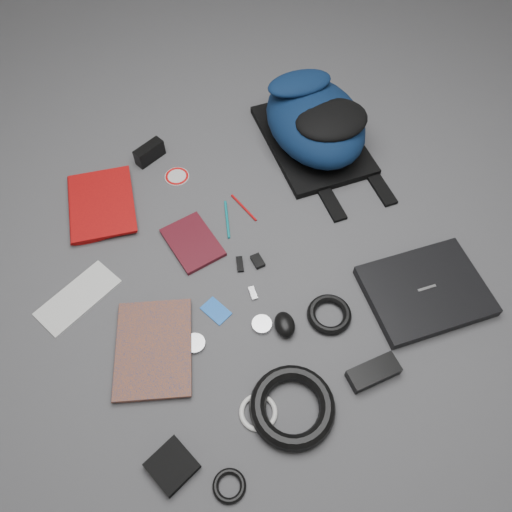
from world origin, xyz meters
name	(u,v)px	position (x,y,z in m)	size (l,w,h in m)	color
ground	(256,260)	(0.00, 0.00, 0.00)	(4.00, 4.00, 0.00)	#4F4F51
backpack	(315,121)	(0.39, 0.34, 0.10)	(0.32, 0.47, 0.20)	#071732
laptop	(425,291)	(0.37, -0.32, 0.02)	(0.33, 0.25, 0.03)	black
textbook_red	(69,210)	(-0.44, 0.42, 0.01)	(0.20, 0.27, 0.03)	#92080A
comic_book	(116,351)	(-0.46, -0.09, 0.01)	(0.20, 0.27, 0.02)	#C1530D
envelope	(78,297)	(-0.50, 0.12, 0.00)	(0.23, 0.11, 0.00)	silver
dvd_case	(193,242)	(-0.14, 0.14, 0.01)	(0.13, 0.18, 0.01)	#3C0B12
compact_camera	(150,153)	(-0.13, 0.52, 0.03)	(0.10, 0.04, 0.06)	black
sticker_disc	(177,176)	(-0.08, 0.41, 0.00)	(0.08, 0.08, 0.00)	silver
pen_teal	(227,219)	(-0.01, 0.17, 0.00)	(0.01, 0.01, 0.14)	#0D767D
pen_red	(244,208)	(0.05, 0.19, 0.00)	(0.01, 0.01, 0.13)	#B50D10
id_badge	(216,311)	(-0.18, -0.10, 0.00)	(0.05, 0.08, 0.00)	blue
usb_black	(240,264)	(-0.05, 0.01, 0.00)	(0.02, 0.05, 0.01)	black
usb_silver	(253,293)	(-0.06, -0.10, 0.00)	(0.02, 0.04, 0.01)	#B0B0B2
key_fob	(258,261)	(0.00, -0.01, 0.01)	(0.03, 0.05, 0.01)	black
mouse	(285,325)	(-0.03, -0.23, 0.02)	(0.05, 0.08, 0.04)	black
headphone_left	(195,344)	(-0.27, -0.16, 0.01)	(0.06, 0.06, 0.01)	#AAABAC
headphone_right	(262,324)	(-0.08, -0.20, 0.01)	(0.05, 0.05, 0.01)	silver
cable_coil	(329,314)	(0.09, -0.26, 0.01)	(0.12, 0.12, 0.02)	black
power_brick	(373,372)	(0.10, -0.45, 0.02)	(0.13, 0.06, 0.03)	black
power_cord_coil	(292,407)	(-0.12, -0.43, 0.02)	(0.21, 0.21, 0.04)	black
pouch	(172,466)	(-0.44, -0.42, 0.01)	(0.10, 0.10, 0.02)	black
earbud_coil	(229,486)	(-0.34, -0.52, 0.01)	(0.08, 0.08, 0.01)	black
white_cable_coil	(258,412)	(-0.20, -0.40, 0.01)	(0.09, 0.09, 0.01)	silver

